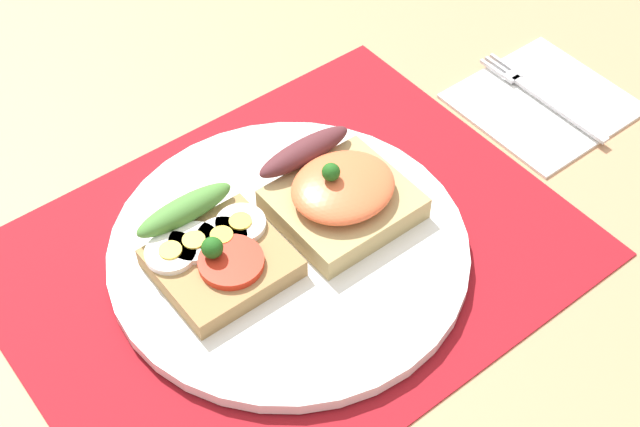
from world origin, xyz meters
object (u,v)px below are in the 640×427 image
at_px(napkin, 540,99).
at_px(fork, 539,94).
at_px(sandwich_salmon, 338,192).
at_px(plate, 289,250).
at_px(sandwich_egg_tomato, 214,251).

distance_m(napkin, fork, 0.00).
bearing_deg(sandwich_salmon, fork, -0.03).
distance_m(plate, sandwich_egg_tomato, 0.06).
height_order(plate, napkin, plate).
distance_m(plate, napkin, 0.28).
bearing_deg(napkin, plate, -179.20).
bearing_deg(fork, napkin, -70.27).
bearing_deg(plate, sandwich_salmon, 6.47).
xyz_separation_m(sandwich_salmon, fork, (0.23, -0.00, -0.03)).
bearing_deg(plate, fork, 1.17).
relative_size(sandwich_egg_tomato, fork, 0.71).
bearing_deg(napkin, sandwich_egg_tomato, 177.19).
height_order(sandwich_salmon, napkin, sandwich_salmon).
bearing_deg(napkin, fork, 109.73).
bearing_deg(plate, sandwich_egg_tomato, 158.69).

